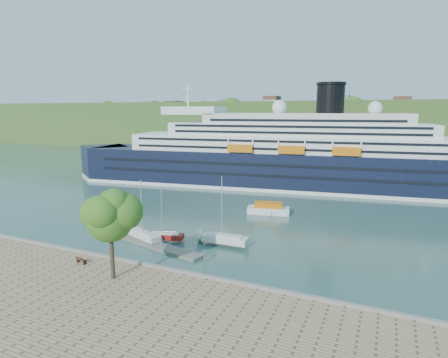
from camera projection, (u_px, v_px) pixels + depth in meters
ground at (116, 265)px, 49.29m from camera, size 400.00×400.00×0.00m
far_hillside at (318, 127)px, 177.37m from camera, size 400.00×50.00×24.00m
quay_coping at (114, 258)px, 48.90m from camera, size 220.00×0.50×0.30m
cruise_ship at (279, 136)px, 98.04m from camera, size 121.34×33.89×26.97m
park_bench at (82, 260)px, 47.39m from camera, size 1.63×0.86×1.00m
promenade_tree at (111, 230)px, 42.28m from camera, size 7.01×7.01×11.61m
floating_pontoon at (153, 244)px, 56.46m from camera, size 18.56×6.34×0.41m
sailboat_white_near at (144, 212)px, 57.68m from camera, size 7.40×4.38×9.25m
sailboat_red at (165, 216)px, 57.65m from camera, size 6.59×3.28×8.21m
sailboat_white_far at (225, 213)px, 55.61m from camera, size 7.83×2.22×10.09m
tender_launch at (268, 208)px, 73.73m from camera, size 8.69×4.56×2.28m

